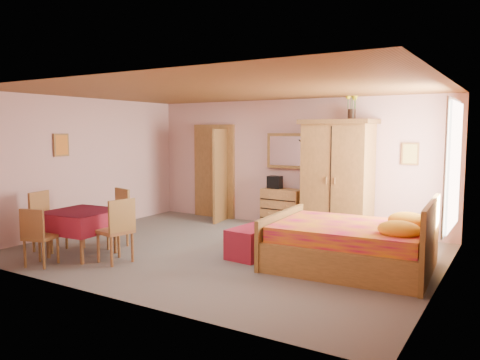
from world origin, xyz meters
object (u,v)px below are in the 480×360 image
Objects in this scene: chest_of_drawers at (282,208)px; chair_east at (115,230)px; wardrobe at (337,177)px; bed at (350,232)px; floor_lamp at (303,184)px; chair_north at (112,218)px; bench at (263,239)px; chair_south at (41,236)px; stereo at (275,182)px; sunflower_vase at (352,105)px; dining_table at (82,233)px; chair_west at (50,221)px; wall_mirror at (288,151)px.

chest_of_drawers is 3.76m from chair_east.
bed is (0.93, -2.03, -0.57)m from wardrobe.
floor_lamp reaches higher than chair_north.
chest_of_drawers is 0.46× the size of floor_lamp.
bench is at bearing -100.95° from wardrobe.
chair_south is (-1.79, -4.31, 0.04)m from chest_of_drawers.
sunflower_vase reaches higher than stereo.
bed reaches higher than dining_table.
chair_north is at bearing 94.68° from dining_table.
floor_lamp is 2.79m from bed.
chair_north is (-1.59, -2.94, -0.43)m from stereo.
chair_north reaches higher than chest_of_drawers.
chair_north is at bearing -158.97° from bench.
sunflower_vase is 4.77m from chair_north.
chair_south is at bearing -110.51° from stereo.
chair_west reaches higher than chair_south.
bed reaches higher than bench.
chest_of_drawers is at bearing 51.25° from chair_south.
dining_table is at bearing 110.28° from chair_north.
bed is 1.62× the size of bench.
floor_lamp reaches higher than chair_west.
stereo is at bearing 134.32° from bed.
dining_table is 1.01× the size of chair_east.
sunflower_vase is at bearing 37.96° from chair_south.
chair_south is 0.89× the size of chair_east.
chair_north is (-0.06, 0.69, 0.13)m from dining_table.
bed is (2.09, -2.06, 0.13)m from chest_of_drawers.
chair_east is (-0.99, -3.84, -1.07)m from wall_mirror.
chair_north is (-2.16, -3.07, -0.41)m from floor_lamp.
chair_west is at bearing -151.58° from bench.
wardrobe reaches higher than floor_lamp.
wall_mirror is 0.94× the size of chair_east.
wardrobe is 5.23m from chair_south.
chair_east is at bearing 24.41° from chair_south.
stereo is 4.33m from chair_west.
wall_mirror is at bearing 105.93° from bench.
wardrobe is at bearing -11.38° from floor_lamp.
wall_mirror is 0.93× the size of dining_table.
wardrobe reaches higher than stereo.
sunflower_vase is 0.23× the size of bed.
stereo is 4.62m from chair_south.
chair_east reaches higher than chest_of_drawers.
bench is at bearing -109.40° from sunflower_vase.
chest_of_drawers is at bearing 2.59° from stereo.
wall_mirror is 1.74× the size of sunflower_vase.
stereo is 0.13× the size of wardrobe.
chest_of_drawers is 0.37× the size of bed.
bench is 3.50m from chair_west.
sunflower_vase is (0.98, -0.05, 1.54)m from floor_lamp.
chair_north reaches higher than dining_table.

